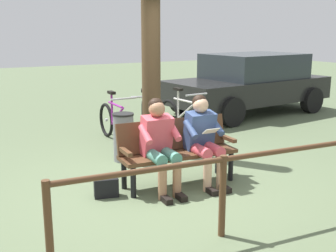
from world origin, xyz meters
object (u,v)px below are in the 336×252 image
at_px(bicycle_black, 116,123).
at_px(bicycle_silver, 183,118).
at_px(parked_car, 250,82).
at_px(bench, 176,147).
at_px(tree_trunk, 151,41).
at_px(handbag, 106,188).
at_px(person_reading, 203,136).
at_px(litter_bin, 124,137).
at_px(person_companion, 160,141).
at_px(bicycle_purple, 144,121).

bearing_deg(bicycle_black, bicycle_silver, 81.81).
xyz_separation_m(bicycle_silver, parked_car, (-2.68, -1.27, 0.41)).
distance_m(bench, tree_trunk, 2.07).
height_order(handbag, tree_trunk, tree_trunk).
distance_m(person_reading, tree_trunk, 2.08).
relative_size(bench, litter_bin, 2.11).
relative_size(bench, person_companion, 1.35).
bearing_deg(person_companion, litter_bin, -90.53).
height_order(tree_trunk, bicycle_silver, tree_trunk).
bearing_deg(tree_trunk, litter_bin, 21.62).
xyz_separation_m(litter_bin, parked_car, (-4.33, -2.16, 0.39)).
xyz_separation_m(tree_trunk, bicycle_black, (0.31, -0.85, -1.50)).
distance_m(handbag, bicycle_black, 2.64).
distance_m(tree_trunk, bicycle_purple, 1.74).
bearing_deg(parked_car, bench, 34.16).
height_order(tree_trunk, parked_car, tree_trunk).
relative_size(person_companion, parked_car, 0.28).
xyz_separation_m(tree_trunk, litter_bin, (0.62, 0.25, -1.48)).
distance_m(person_companion, bicycle_purple, 2.69).
relative_size(bench, person_reading, 1.35).
xyz_separation_m(person_reading, bicycle_silver, (-1.10, -2.35, -0.31)).
height_order(tree_trunk, litter_bin, tree_trunk).
bearing_deg(tree_trunk, handbag, 47.29).
xyz_separation_m(person_reading, parked_car, (-3.79, -3.61, 0.11)).
bearing_deg(parked_car, bicycle_silver, 19.51).
bearing_deg(handbag, bicycle_purple, -125.30).
bearing_deg(bench, person_reading, 152.88).
height_order(tree_trunk, bicycle_purple, tree_trunk).
bearing_deg(parked_car, handbag, 28.22).
distance_m(person_reading, bicycle_purple, 2.57).
distance_m(tree_trunk, litter_bin, 1.62).
distance_m(bench, bicycle_black, 2.37).
bearing_deg(person_companion, handbag, -6.78).
bearing_deg(bicycle_silver, person_reading, -29.89).
distance_m(tree_trunk, parked_car, 4.31).
bearing_deg(person_reading, litter_bin, -66.07).
xyz_separation_m(handbag, litter_bin, (-0.79, -1.28, 0.27)).
distance_m(handbag, litter_bin, 1.53).
relative_size(bench, tree_trunk, 0.44).
bearing_deg(bicycle_purple, handbag, -11.23).
bearing_deg(litter_bin, tree_trunk, -158.38).
height_order(person_companion, litter_bin, person_companion).
relative_size(bicycle_purple, parked_car, 0.36).
distance_m(bicycle_silver, parked_car, 3.00).
bearing_deg(bench, bicycle_silver, -119.82).
xyz_separation_m(bench, bicycle_black, (-0.09, -2.37, -0.15)).
bearing_deg(bicycle_silver, tree_trunk, -62.20).
relative_size(person_companion, handbag, 4.00).
height_order(bicycle_purple, parked_car, parked_car).
relative_size(tree_trunk, parked_car, 0.85).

